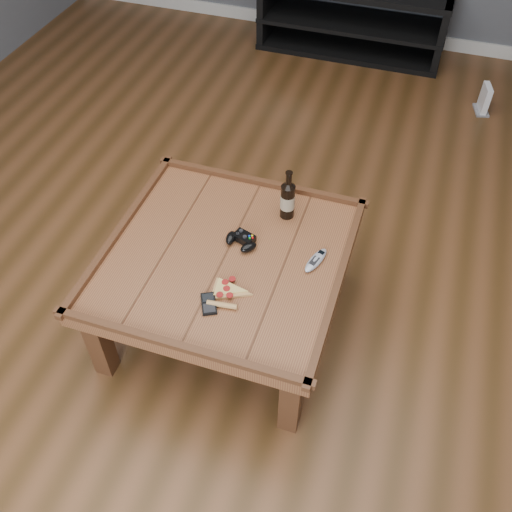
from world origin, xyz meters
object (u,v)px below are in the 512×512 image
(game_controller, at_px, (242,240))
(media_console, at_px, (353,19))
(coffee_table, at_px, (226,264))
(smartphone, at_px, (209,304))
(beer_bottle, at_px, (288,199))
(game_console, at_px, (484,100))
(remote_control, at_px, (316,260))
(pizza_slice, at_px, (226,292))

(game_controller, bearing_deg, media_console, 109.11)
(coffee_table, distance_m, smartphone, 0.28)
(coffee_table, distance_m, game_controller, 0.12)
(beer_bottle, height_order, game_console, beer_bottle)
(smartphone, xyz_separation_m, remote_control, (0.34, 0.35, 0.00))
(smartphone, xyz_separation_m, game_console, (1.01, 2.46, -0.37))
(remote_control, xyz_separation_m, game_console, (0.67, 2.11, -0.37))
(smartphone, distance_m, remote_control, 0.49)
(coffee_table, relative_size, media_console, 0.74)
(media_console, xyz_separation_m, remote_control, (0.37, -2.67, 0.22))
(game_controller, height_order, pizza_slice, game_controller)
(media_console, distance_m, pizza_slice, 2.95)
(pizza_slice, bearing_deg, coffee_table, 104.38)
(coffee_table, height_order, game_console, coffee_table)
(media_console, height_order, game_console, media_console)
(media_console, relative_size, smartphone, 11.78)
(media_console, bearing_deg, game_console, -28.22)
(coffee_table, xyz_separation_m, pizza_slice, (0.07, -0.19, 0.07))
(beer_bottle, bearing_deg, pizza_slice, -101.59)
(beer_bottle, distance_m, game_controller, 0.28)
(smartphone, height_order, game_console, smartphone)
(coffee_table, relative_size, game_console, 5.33)
(beer_bottle, relative_size, game_console, 1.28)
(media_console, xyz_separation_m, game_console, (1.04, -0.56, -0.16))
(game_controller, distance_m, pizza_slice, 0.28)
(coffee_table, relative_size, game_controller, 6.74)
(beer_bottle, bearing_deg, media_console, 94.19)
(remote_control, bearing_deg, game_console, 89.09)
(smartphone, bearing_deg, remote_control, 18.78)
(remote_control, relative_size, game_console, 0.85)
(coffee_table, xyz_separation_m, game_controller, (0.04, 0.09, 0.08))
(remote_control, bearing_deg, pizza_slice, -120.79)
(media_console, height_order, remote_control, media_console)
(pizza_slice, bearing_deg, beer_bottle, 71.42)
(game_controller, relative_size, remote_control, 0.93)
(game_controller, relative_size, pizza_slice, 0.67)
(media_console, distance_m, game_console, 1.19)
(coffee_table, distance_m, media_console, 2.75)
(media_console, xyz_separation_m, smartphone, (0.03, -3.02, 0.21))
(pizza_slice, height_order, remote_control, same)
(media_console, bearing_deg, beer_bottle, -85.81)
(media_console, bearing_deg, remote_control, -82.08)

